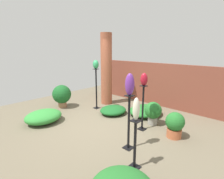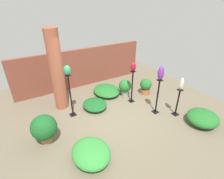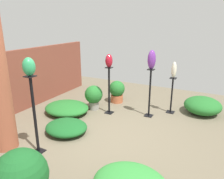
{
  "view_description": "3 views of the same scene",
  "coord_description": "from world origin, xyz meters",
  "px_view_note": "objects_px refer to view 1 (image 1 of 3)",
  "views": [
    {
      "loc": [
        3.45,
        -3.28,
        2.17
      ],
      "look_at": [
        0.1,
        0.28,
        1.0
      ],
      "focal_mm": 28.0,
      "sensor_mm": 36.0,
      "label": 1
    },
    {
      "loc": [
        -2.45,
        -3.95,
        3.55
      ],
      "look_at": [
        -0.05,
        0.1,
        0.99
      ],
      "focal_mm": 28.0,
      "sensor_mm": 36.0,
      "label": 2
    },
    {
      "loc": [
        -3.65,
        -2.04,
        2.33
      ],
      "look_at": [
        0.28,
        0.01,
        0.93
      ],
      "focal_mm": 35.0,
      "sensor_mm": 36.0,
      "label": 3
    }
  ],
  "objects_px": {
    "brick_pillar": "(106,69)",
    "potted_plant_mid_left": "(62,95)",
    "pedestal_ivory": "(135,147)",
    "pedestal_ruby": "(143,110)",
    "art_vase_violet": "(130,84)",
    "pedestal_jade": "(96,90)",
    "art_vase_ivory": "(136,109)",
    "art_vase_ruby": "(144,79)",
    "potted_plant_back_center": "(153,112)",
    "art_vase_jade": "(96,64)",
    "potted_plant_front_left": "(175,124)",
    "pedestal_violet": "(129,125)"
  },
  "relations": [
    {
      "from": "pedestal_violet",
      "to": "art_vase_ivory",
      "type": "relative_size",
      "value": 2.96
    },
    {
      "from": "brick_pillar",
      "to": "pedestal_ivory",
      "type": "relative_size",
      "value": 2.88
    },
    {
      "from": "pedestal_ivory",
      "to": "potted_plant_mid_left",
      "type": "height_order",
      "value": "pedestal_ivory"
    },
    {
      "from": "pedestal_ruby",
      "to": "pedestal_jade",
      "type": "xyz_separation_m",
      "value": [
        -2.19,
        0.31,
        0.11
      ]
    },
    {
      "from": "brick_pillar",
      "to": "art_vase_ivory",
      "type": "distance_m",
      "value": 3.96
    },
    {
      "from": "pedestal_jade",
      "to": "art_vase_ivory",
      "type": "height_order",
      "value": "pedestal_jade"
    },
    {
      "from": "pedestal_jade",
      "to": "potted_plant_back_center",
      "type": "relative_size",
      "value": 2.18
    },
    {
      "from": "brick_pillar",
      "to": "potted_plant_mid_left",
      "type": "height_order",
      "value": "brick_pillar"
    },
    {
      "from": "art_vase_violet",
      "to": "art_vase_jade",
      "type": "height_order",
      "value": "art_vase_jade"
    },
    {
      "from": "pedestal_violet",
      "to": "art_vase_ruby",
      "type": "xyz_separation_m",
      "value": [
        -0.3,
        0.99,
        0.83
      ]
    },
    {
      "from": "potted_plant_front_left",
      "to": "potted_plant_back_center",
      "type": "bearing_deg",
      "value": 158.48
    },
    {
      "from": "pedestal_ruby",
      "to": "art_vase_ruby",
      "type": "distance_m",
      "value": 0.83
    },
    {
      "from": "pedestal_violet",
      "to": "pedestal_jade",
      "type": "height_order",
      "value": "pedestal_jade"
    },
    {
      "from": "art_vase_jade",
      "to": "potted_plant_back_center",
      "type": "relative_size",
      "value": 0.46
    },
    {
      "from": "potted_plant_back_center",
      "to": "potted_plant_mid_left",
      "type": "xyz_separation_m",
      "value": [
        -3.25,
        -0.99,
        0.09
      ]
    },
    {
      "from": "art_vase_ruby",
      "to": "potted_plant_front_left",
      "type": "relative_size",
      "value": 0.5
    },
    {
      "from": "pedestal_violet",
      "to": "art_vase_ruby",
      "type": "distance_m",
      "value": 1.32
    },
    {
      "from": "art_vase_jade",
      "to": "potted_plant_mid_left",
      "type": "bearing_deg",
      "value": -141.81
    },
    {
      "from": "art_vase_ruby",
      "to": "potted_plant_back_center",
      "type": "bearing_deg",
      "value": 86.0
    },
    {
      "from": "pedestal_ivory",
      "to": "pedestal_ruby",
      "type": "xyz_separation_m",
      "value": [
        -0.78,
        1.43,
        0.13
      ]
    },
    {
      "from": "art_vase_jade",
      "to": "potted_plant_front_left",
      "type": "bearing_deg",
      "value": -2.33
    },
    {
      "from": "pedestal_ruby",
      "to": "art_vase_violet",
      "type": "height_order",
      "value": "art_vase_violet"
    },
    {
      "from": "pedestal_ivory",
      "to": "art_vase_ruby",
      "type": "height_order",
      "value": "art_vase_ruby"
    },
    {
      "from": "pedestal_violet",
      "to": "potted_plant_mid_left",
      "type": "distance_m",
      "value": 3.55
    },
    {
      "from": "potted_plant_mid_left",
      "to": "pedestal_violet",
      "type": "bearing_deg",
      "value": -7.9
    },
    {
      "from": "pedestal_violet",
      "to": "art_vase_ruby",
      "type": "bearing_deg",
      "value": 106.83
    },
    {
      "from": "pedestal_jade",
      "to": "potted_plant_mid_left",
      "type": "relative_size",
      "value": 1.72
    },
    {
      "from": "art_vase_ruby",
      "to": "potted_plant_mid_left",
      "type": "distance_m",
      "value": 3.38
    },
    {
      "from": "potted_plant_back_center",
      "to": "pedestal_jade",
      "type": "bearing_deg",
      "value": -175.16
    },
    {
      "from": "pedestal_jade",
      "to": "potted_plant_front_left",
      "type": "xyz_separation_m",
      "value": [
        3.02,
        -0.12,
        -0.32
      ]
    },
    {
      "from": "pedestal_jade",
      "to": "potted_plant_mid_left",
      "type": "distance_m",
      "value": 1.31
    },
    {
      "from": "pedestal_ruby",
      "to": "art_vase_ruby",
      "type": "xyz_separation_m",
      "value": [
        0.0,
        0.0,
        0.83
      ]
    },
    {
      "from": "art_vase_violet",
      "to": "art_vase_jade",
      "type": "bearing_deg",
      "value": 152.6
    },
    {
      "from": "art_vase_ivory",
      "to": "art_vase_jade",
      "type": "distance_m",
      "value": 3.47
    },
    {
      "from": "pedestal_jade",
      "to": "art_vase_jade",
      "type": "xyz_separation_m",
      "value": [
        0.0,
        0.0,
        0.94
      ]
    },
    {
      "from": "pedestal_jade",
      "to": "art_vase_ivory",
      "type": "distance_m",
      "value": 3.48
    },
    {
      "from": "brick_pillar",
      "to": "art_vase_ruby",
      "type": "relative_size",
      "value": 8.35
    },
    {
      "from": "art_vase_ivory",
      "to": "potted_plant_front_left",
      "type": "xyz_separation_m",
      "value": [
        0.04,
        1.61,
        -0.8
      ]
    },
    {
      "from": "pedestal_ruby",
      "to": "art_vase_violet",
      "type": "relative_size",
      "value": 2.67
    },
    {
      "from": "potted_plant_mid_left",
      "to": "potted_plant_front_left",
      "type": "xyz_separation_m",
      "value": [
        4.04,
        0.68,
        -0.13
      ]
    },
    {
      "from": "potted_plant_back_center",
      "to": "potted_plant_front_left",
      "type": "bearing_deg",
      "value": -21.52
    },
    {
      "from": "pedestal_ivory",
      "to": "art_vase_ruby",
      "type": "bearing_deg",
      "value": 118.81
    },
    {
      "from": "art_vase_violet",
      "to": "potted_plant_mid_left",
      "type": "distance_m",
      "value": 3.68
    },
    {
      "from": "art_vase_ruby",
      "to": "art_vase_jade",
      "type": "height_order",
      "value": "art_vase_jade"
    },
    {
      "from": "art_vase_jade",
      "to": "potted_plant_mid_left",
      "type": "xyz_separation_m",
      "value": [
        -1.02,
        -0.8,
        -1.13
      ]
    },
    {
      "from": "brick_pillar",
      "to": "potted_plant_mid_left",
      "type": "distance_m",
      "value": 1.93
    },
    {
      "from": "art_vase_ruby",
      "to": "art_vase_violet",
      "type": "height_order",
      "value": "art_vase_violet"
    },
    {
      "from": "brick_pillar",
      "to": "art_vase_ruby",
      "type": "distance_m",
      "value": 2.54
    },
    {
      "from": "potted_plant_mid_left",
      "to": "pedestal_ruby",
      "type": "bearing_deg",
      "value": 8.82
    },
    {
      "from": "pedestal_ivory",
      "to": "potted_plant_mid_left",
      "type": "xyz_separation_m",
      "value": [
        -4.0,
        0.93,
        0.05
      ]
    }
  ]
}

